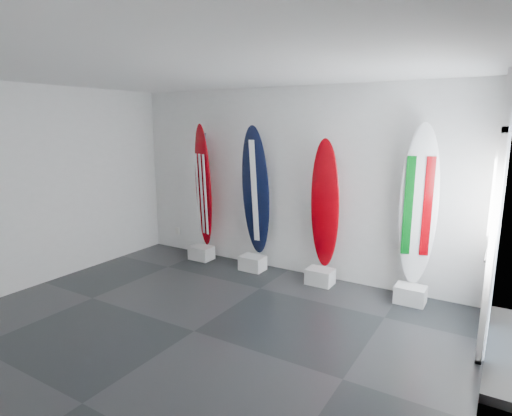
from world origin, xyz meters
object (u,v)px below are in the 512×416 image
Objects in this scene: surfboard_usa at (203,186)px; surfboard_italy at (419,206)px; surfboard_navy at (256,192)px; surfboard_swiss at (325,205)px.

surfboard_italy is (3.65, 0.00, 0.01)m from surfboard_usa.
surfboard_italy is at bearing -3.68° from surfboard_navy.
surfboard_italy is at bearing -1.53° from surfboard_swiss.
surfboard_navy is 0.99× the size of surfboard_italy.
surfboard_usa is 0.99× the size of surfboard_italy.
surfboard_swiss is at bearing 164.27° from surfboard_italy.
surfboard_navy is 1.10× the size of surfboard_swiss.
surfboard_italy reaches higher than surfboard_swiss.
surfboard_italy reaches higher than surfboard_navy.
surfboard_usa is 1.10× the size of surfboard_swiss.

